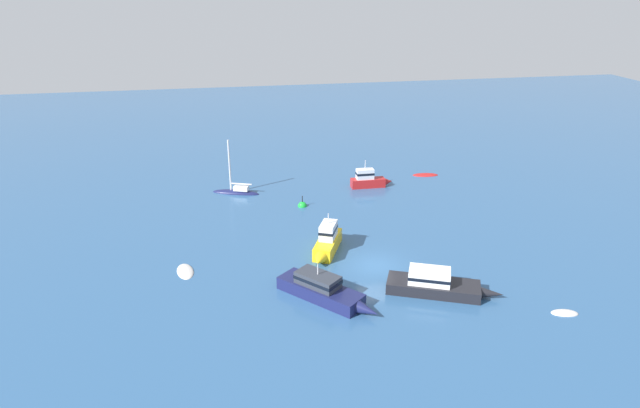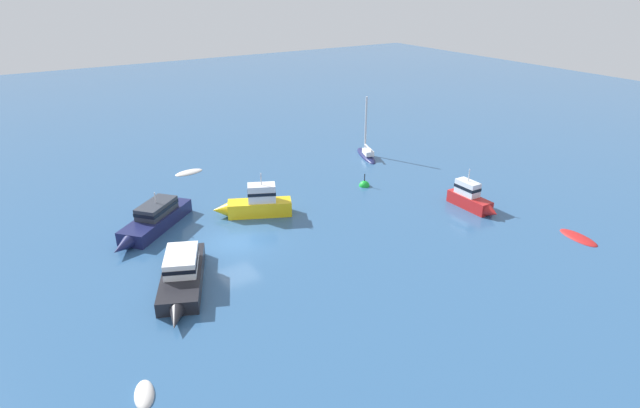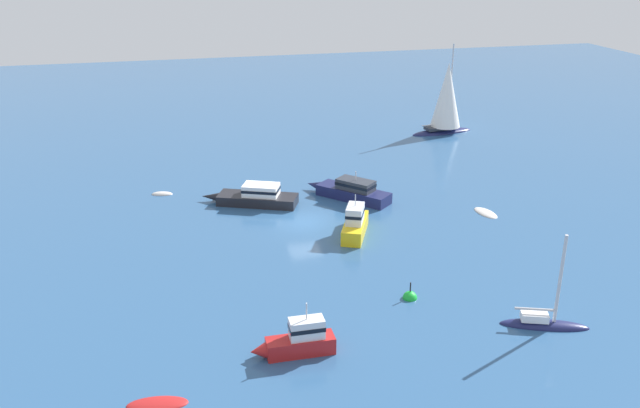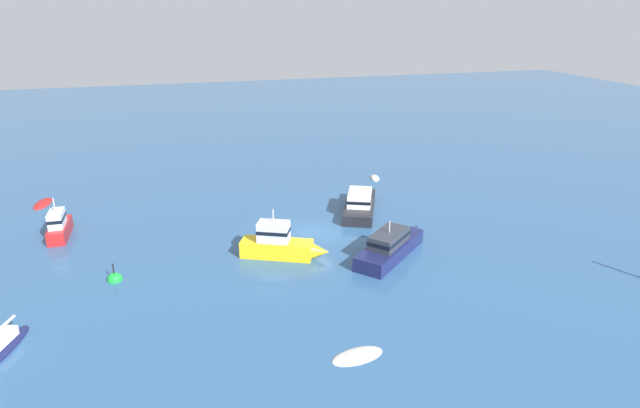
{
  "view_description": "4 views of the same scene",
  "coord_description": "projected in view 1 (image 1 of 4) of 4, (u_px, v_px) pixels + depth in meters",
  "views": [
    {
      "loc": [
        -11.4,
        -37.06,
        20.8
      ],
      "look_at": [
        -2.7,
        8.79,
        1.9
      ],
      "focal_mm": 31.37,
      "sensor_mm": 36.0,
      "label": 1
    },
    {
      "loc": [
        28.86,
        -11.5,
        16.23
      ],
      "look_at": [
        2.83,
        4.76,
        2.72
      ],
      "focal_mm": 29.37,
      "sensor_mm": 36.0,
      "label": 2
    },
    {
      "loc": [
        10.35,
        46.65,
        20.4
      ],
      "look_at": [
        -1.23,
        0.02,
        1.38
      ],
      "focal_mm": 37.47,
      "sensor_mm": 36.0,
      "label": 3
    },
    {
      "loc": [
        -34.3,
        9.18,
        15.49
      ],
      "look_at": [
        2.73,
        -1.28,
        1.05
      ],
      "focal_mm": 30.34,
      "sensor_mm": 36.0,
      "label": 4
    }
  ],
  "objects": [
    {
      "name": "powerboat_1",
      "position": [
        327.0,
        242.0,
        45.39
      ],
      "size": [
        3.52,
        5.71,
        3.25
      ],
      "rotation": [
        0.0,
        0.0,
        4.28
      ],
      "color": "yellow",
      "rests_on": "ground"
    },
    {
      "name": "ketch",
      "position": [
        236.0,
        191.0,
        58.14
      ],
      "size": [
        5.08,
        2.79,
        6.05
      ],
      "rotation": [
        0.0,
        0.0,
        2.78
      ],
      "color": "#191E4C",
      "rests_on": "ground"
    },
    {
      "name": "powerboat",
      "position": [
        369.0,
        180.0,
        59.69
      ],
      "size": [
        4.5,
        1.19,
        2.99
      ],
      "rotation": [
        0.0,
        0.0,
        6.27
      ],
      "color": "#B21E1E",
      "rests_on": "ground"
    },
    {
      "name": "skiff",
      "position": [
        185.0,
        272.0,
        42.64
      ],
      "size": [
        1.64,
        2.76,
        0.36
      ],
      "rotation": [
        0.0,
        0.0,
        4.88
      ],
      "color": "silver",
      "rests_on": "ground"
    },
    {
      "name": "ground_plane",
      "position": [
        375.0,
        266.0,
        43.52
      ],
      "size": [
        160.0,
        160.0,
        0.0
      ],
      "primitive_type": "plane",
      "color": "#2D5684"
    },
    {
      "name": "skiff_1",
      "position": [
        565.0,
        314.0,
        37.31
      ],
      "size": [
        1.95,
        1.24,
        0.47
      ],
      "rotation": [
        0.0,
        0.0,
        6.04
      ],
      "color": "silver",
      "rests_on": "ground"
    },
    {
      "name": "cabin_cruiser_1",
      "position": [
        435.0,
        284.0,
        39.58
      ],
      "size": [
        8.03,
        4.59,
        1.75
      ],
      "rotation": [
        0.0,
        0.0,
        5.88
      ],
      "color": "black",
      "rests_on": "ground"
    },
    {
      "name": "dinghy",
      "position": [
        425.0,
        175.0,
        63.53
      ],
      "size": [
        3.03,
        1.53,
        0.37
      ],
      "rotation": [
        0.0,
        0.0,
        6.16
      ],
      "color": "#B21E1E",
      "rests_on": "ground"
    },
    {
      "name": "channel_buoy",
      "position": [
        302.0,
        206.0,
        54.9
      ],
      "size": [
        0.9,
        0.9,
        1.52
      ],
      "color": "green",
      "rests_on": "ground"
    },
    {
      "name": "cabin_cruiser",
      "position": [
        323.0,
        289.0,
        38.82
      ],
      "size": [
        6.38,
        6.89,
        2.52
      ],
      "rotation": [
        0.0,
        0.0,
        5.44
      ],
      "color": "#191E4C",
      "rests_on": "ground"
    }
  ]
}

